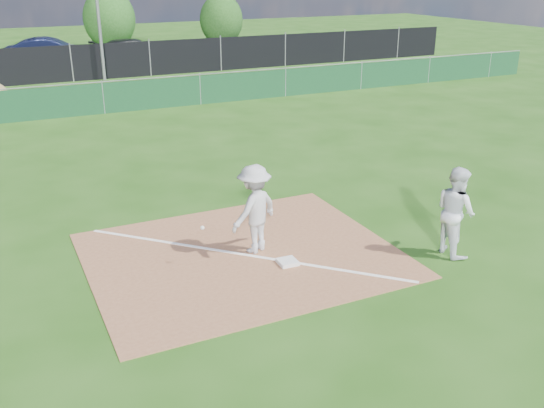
{
  "coord_description": "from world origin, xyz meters",
  "views": [
    {
      "loc": [
        -4.18,
        -9.17,
        5.42
      ],
      "look_at": [
        0.67,
        1.0,
        1.0
      ],
      "focal_mm": 40.0,
      "sensor_mm": 36.0,
      "label": 1
    }
  ],
  "objects_px": {
    "car_mid": "(50,52)",
    "car_right": "(135,51)",
    "runner": "(455,211)",
    "tree_mid": "(109,19)",
    "first_base": "(288,262)",
    "tree_right": "(221,20)",
    "play_at_first": "(254,209)"
  },
  "relations": [
    {
      "from": "car_mid",
      "to": "car_right",
      "type": "height_order",
      "value": "car_mid"
    },
    {
      "from": "runner",
      "to": "tree_mid",
      "type": "height_order",
      "value": "tree_mid"
    },
    {
      "from": "first_base",
      "to": "car_right",
      "type": "distance_m",
      "value": 27.61
    },
    {
      "from": "runner",
      "to": "tree_mid",
      "type": "distance_m",
      "value": 34.88
    },
    {
      "from": "car_mid",
      "to": "car_right",
      "type": "bearing_deg",
      "value": -87.67
    },
    {
      "from": "first_base",
      "to": "runner",
      "type": "relative_size",
      "value": 0.2
    },
    {
      "from": "runner",
      "to": "tree_mid",
      "type": "xyz_separation_m",
      "value": [
        0.35,
        34.86,
        1.21
      ]
    },
    {
      "from": "tree_right",
      "to": "runner",
      "type": "bearing_deg",
      "value": -103.41
    },
    {
      "from": "first_base",
      "to": "tree_right",
      "type": "distance_m",
      "value": 34.81
    },
    {
      "from": "tree_right",
      "to": "first_base",
      "type": "bearing_deg",
      "value": -108.98
    },
    {
      "from": "car_mid",
      "to": "car_right",
      "type": "relative_size",
      "value": 0.99
    },
    {
      "from": "play_at_first",
      "to": "first_base",
      "type": "bearing_deg",
      "value": -68.35
    },
    {
      "from": "car_right",
      "to": "tree_mid",
      "type": "relative_size",
      "value": 1.21
    },
    {
      "from": "first_base",
      "to": "play_at_first",
      "type": "xyz_separation_m",
      "value": [
        -0.33,
        0.83,
        0.87
      ]
    },
    {
      "from": "first_base",
      "to": "tree_mid",
      "type": "xyz_separation_m",
      "value": [
        3.59,
        33.91,
        2.07
      ]
    },
    {
      "from": "play_at_first",
      "to": "car_mid",
      "type": "xyz_separation_m",
      "value": [
        -0.7,
        27.41,
        -0.1
      ]
    },
    {
      "from": "tree_mid",
      "to": "runner",
      "type": "bearing_deg",
      "value": -90.58
    },
    {
      "from": "first_base",
      "to": "runner",
      "type": "distance_m",
      "value": 3.48
    },
    {
      "from": "runner",
      "to": "tree_mid",
      "type": "relative_size",
      "value": 0.44
    },
    {
      "from": "play_at_first",
      "to": "car_mid",
      "type": "distance_m",
      "value": 27.42
    },
    {
      "from": "play_at_first",
      "to": "runner",
      "type": "height_order",
      "value": "play_at_first"
    },
    {
      "from": "play_at_first",
      "to": "runner",
      "type": "distance_m",
      "value": 3.99
    },
    {
      "from": "tree_mid",
      "to": "play_at_first",
      "type": "bearing_deg",
      "value": -96.76
    },
    {
      "from": "car_mid",
      "to": "tree_mid",
      "type": "height_order",
      "value": "tree_mid"
    },
    {
      "from": "first_base",
      "to": "tree_mid",
      "type": "height_order",
      "value": "tree_mid"
    },
    {
      "from": "play_at_first",
      "to": "car_right",
      "type": "relative_size",
      "value": 0.38
    },
    {
      "from": "runner",
      "to": "tree_right",
      "type": "xyz_separation_m",
      "value": [
        8.07,
        33.82,
        0.97
      ]
    },
    {
      "from": "runner",
      "to": "car_right",
      "type": "bearing_deg",
      "value": 3.63
    },
    {
      "from": "runner",
      "to": "tree_right",
      "type": "height_order",
      "value": "tree_right"
    },
    {
      "from": "first_base",
      "to": "car_mid",
      "type": "xyz_separation_m",
      "value": [
        -1.03,
        28.24,
        0.77
      ]
    },
    {
      "from": "first_base",
      "to": "tree_right",
      "type": "relative_size",
      "value": 0.1
    },
    {
      "from": "tree_mid",
      "to": "tree_right",
      "type": "xyz_separation_m",
      "value": [
        7.71,
        -1.03,
        -0.25
      ]
    }
  ]
}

